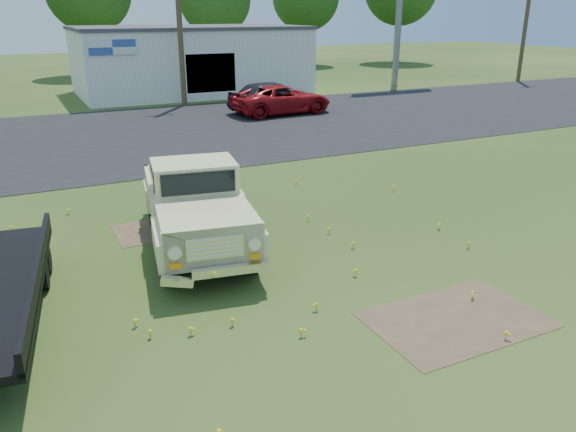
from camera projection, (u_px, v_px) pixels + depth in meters
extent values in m
plane|color=#244115|center=(299.00, 269.00, 11.62)|extent=(140.00, 140.00, 0.00)
cube|color=black|center=(141.00, 135.00, 24.26)|extent=(90.00, 14.00, 0.02)
cube|color=brown|center=(456.00, 320.00, 9.71)|extent=(3.00, 2.00, 0.01)
cube|color=brown|center=(162.00, 229.00, 13.74)|extent=(2.20, 1.60, 0.01)
cube|color=silver|center=(191.00, 61.00, 36.18)|extent=(14.00, 8.00, 4.00)
cube|color=#3F3F44|center=(189.00, 27.00, 35.47)|extent=(14.20, 8.20, 0.20)
cube|color=black|center=(211.00, 73.00, 32.98)|extent=(3.00, 0.10, 2.20)
cube|color=silver|center=(112.00, 47.00, 30.07)|extent=(2.50, 0.08, 0.80)
cylinder|color=slate|center=(398.00, 27.00, 38.76)|extent=(0.44, 0.44, 8.00)
cylinder|color=#41301E|center=(179.00, 21.00, 30.27)|extent=(0.30, 0.30, 9.00)
cylinder|color=#41301E|center=(526.00, 19.00, 41.04)|extent=(0.30, 0.30, 9.00)
cylinder|color=#3D251B|center=(95.00, 52.00, 45.94)|extent=(0.56, 0.56, 3.78)
cylinder|color=#3D251B|center=(217.00, 52.00, 48.87)|extent=(0.56, 0.56, 3.42)
cylinder|color=#3D251B|center=(305.00, 46.00, 55.09)|extent=(0.56, 0.56, 3.60)
cylinder|color=#3D251B|center=(398.00, 41.00, 57.87)|extent=(0.56, 0.56, 4.14)
imported|color=maroon|center=(282.00, 100.00, 28.92)|extent=(5.40, 2.77, 1.46)
imported|color=black|center=(271.00, 96.00, 29.67)|extent=(5.05, 3.04, 1.61)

